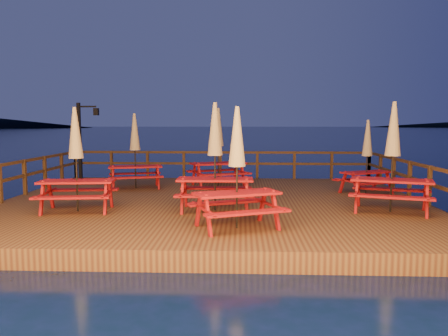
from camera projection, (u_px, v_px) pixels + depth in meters
The scene contains 12 objects.
ground at pixel (212, 214), 12.63m from camera, with size 500.00×500.00×0.00m, color black.
deck at pixel (212, 207), 12.61m from camera, with size 12.00×10.00×0.40m, color #462716.
deck_piles at pixel (212, 224), 12.66m from camera, with size 11.44×9.44×1.40m.
railing at pixel (216, 167), 14.28m from camera, with size 11.80×9.75×1.10m.
lamp_post at pixel (83, 134), 17.15m from camera, with size 0.85×0.18×3.00m.
picnic_table_0 at pixel (76, 158), 10.89m from camera, with size 1.99×1.71×2.61m.
picnic_table_1 at pixel (393, 155), 10.81m from camera, with size 2.32×2.11×2.74m.
picnic_table_2 at pixel (237, 166), 9.14m from camera, with size 2.22×2.05×2.57m.
picnic_table_3 at pixel (218, 146), 15.32m from camera, with size 2.37×2.19×2.73m.
picnic_table_4 at pixel (367, 156), 13.65m from camera, with size 2.04×1.91×2.31m.
picnic_table_5 at pixel (135, 150), 14.75m from camera, with size 2.10×1.88×2.53m.
picnic_table_6 at pixel (215, 155), 11.00m from camera, with size 1.94×1.61×2.73m.
Camera 1 is at (0.87, -12.40, 2.64)m, focal length 35.00 mm.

